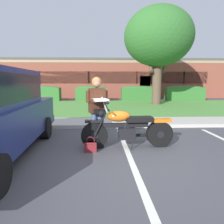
{
  "coord_description": "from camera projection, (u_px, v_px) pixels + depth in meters",
  "views": [
    {
      "loc": [
        -0.45,
        -4.04,
        1.6
      ],
      "look_at": [
        -0.25,
        0.89,
        0.85
      ],
      "focal_mm": 32.24,
      "sensor_mm": 36.0,
      "label": 1
    }
  ],
  "objects": [
    {
      "name": "motorcycle",
      "position": [
        131.0,
        128.0,
        4.87
      ],
      "size": [
        2.24,
        0.82,
        1.26
      ],
      "color": "black",
      "rests_on": "ground"
    },
    {
      "name": "concrete_walk",
      "position": [
        116.0,
        122.0,
        7.85
      ],
      "size": [
        60.0,
        1.5,
        0.08
      ],
      "primitive_type": "cube",
      "color": "#B7B2A8",
      "rests_on": "ground"
    },
    {
      "name": "handbag",
      "position": [
        90.0,
        146.0,
        4.59
      ],
      "size": [
        0.28,
        0.13,
        0.36
      ],
      "color": "maroon",
      "rests_on": "ground"
    },
    {
      "name": "brick_building",
      "position": [
        92.0,
        79.0,
        22.52
      ],
      "size": [
        26.53,
        8.16,
        3.75
      ],
      "color": "brown",
      "rests_on": "ground"
    },
    {
      "name": "stall_stripe_1",
      "position": [
        129.0,
        154.0,
        4.45
      ],
      "size": [
        0.22,
        4.4,
        0.01
      ],
      "primitive_type": "cube",
      "rotation": [
        0.0,
        0.0,
        0.02
      ],
      "color": "silver",
      "rests_on": "ground"
    },
    {
      "name": "hedge_right",
      "position": [
        185.0,
        93.0,
        16.69
      ],
      "size": [
        3.17,
        0.9,
        1.24
      ],
      "color": "#336B2D",
      "rests_on": "ground"
    },
    {
      "name": "hedge_center_right",
      "position": [
        138.0,
        93.0,
        16.54
      ],
      "size": [
        2.81,
        0.9,
        1.24
      ],
      "color": "#336B2D",
      "rests_on": "ground"
    },
    {
      "name": "curb_strip",
      "position": [
        117.0,
        126.0,
        7.01
      ],
      "size": [
        60.0,
        0.2,
        0.12
      ],
      "primitive_type": "cube",
      "color": "#B7B2A8",
      "rests_on": "ground"
    },
    {
      "name": "hedge_left",
      "position": [
        43.0,
        93.0,
        16.23
      ],
      "size": [
        2.71,
        0.9,
        1.24
      ],
      "color": "#336B2D",
      "rests_on": "ground"
    },
    {
      "name": "rider_person",
      "position": [
        97.0,
        106.0,
        4.81
      ],
      "size": [
        0.55,
        0.65,
        1.7
      ],
      "color": "black",
      "rests_on": "ground"
    },
    {
      "name": "ground_plane",
      "position": [
        126.0,
        158.0,
        4.25
      ],
      "size": [
        140.0,
        140.0,
        0.0
      ],
      "primitive_type": "plane",
      "color": "#424247"
    },
    {
      "name": "grass_lawn",
      "position": [
        111.0,
        107.0,
        12.45
      ],
      "size": [
        60.0,
        7.81,
        0.06
      ],
      "primitive_type": "cube",
      "color": "#518E3D",
      "rests_on": "ground"
    },
    {
      "name": "shade_tree",
      "position": [
        158.0,
        38.0,
        13.03
      ],
      "size": [
        4.46,
        4.46,
        6.35
      ],
      "color": "brown",
      "rests_on": "ground"
    },
    {
      "name": "hedge_center_left",
      "position": [
        91.0,
        93.0,
        16.38
      ],
      "size": [
        2.48,
        0.9,
        1.24
      ],
      "color": "#336B2D",
      "rests_on": "ground"
    }
  ]
}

